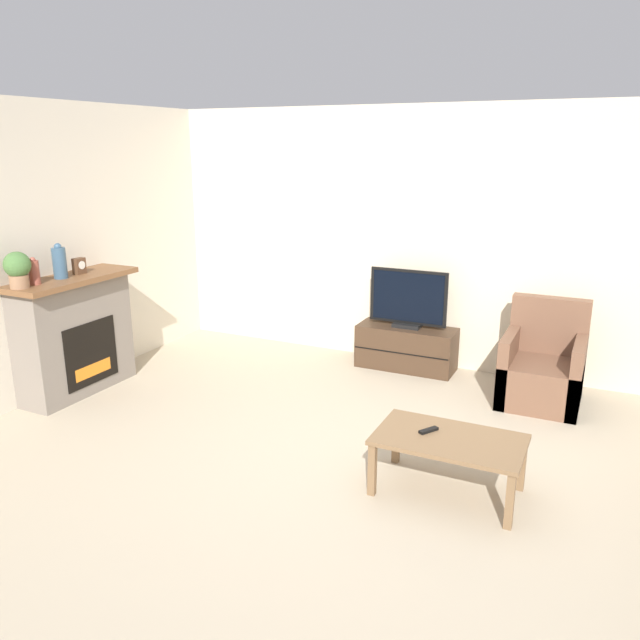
# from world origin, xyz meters

# --- Properties ---
(ground_plane) EXTENTS (24.00, 24.00, 0.00)m
(ground_plane) POSITION_xyz_m (0.00, 0.00, 0.00)
(ground_plane) COLOR tan
(wall_back) EXTENTS (12.00, 0.06, 2.70)m
(wall_back) POSITION_xyz_m (0.00, 2.55, 1.35)
(wall_back) COLOR beige
(wall_back) RESTS_ON ground
(wall_left) EXTENTS (0.06, 12.00, 2.70)m
(wall_left) POSITION_xyz_m (-3.31, 0.00, 1.35)
(wall_left) COLOR beige
(wall_left) RESTS_ON ground
(fireplace) EXTENTS (0.50, 1.26, 1.13)m
(fireplace) POSITION_xyz_m (-3.09, 0.31, 0.58)
(fireplace) COLOR slate
(fireplace) RESTS_ON ground
(mantel_vase_left) EXTENTS (0.09, 0.09, 0.24)m
(mantel_vase_left) POSITION_xyz_m (-3.07, -0.07, 1.25)
(mantel_vase_left) COLOR #994C3D
(mantel_vase_left) RESTS_ON fireplace
(mantel_vase_centre_left) EXTENTS (0.12, 0.12, 0.32)m
(mantel_vase_centre_left) POSITION_xyz_m (-3.07, 0.21, 1.28)
(mantel_vase_centre_left) COLOR #385670
(mantel_vase_centre_left) RESTS_ON fireplace
(mantel_clock) EXTENTS (0.08, 0.11, 0.15)m
(mantel_clock) POSITION_xyz_m (-3.07, 0.43, 1.21)
(mantel_clock) COLOR brown
(mantel_clock) RESTS_ON fireplace
(potted_plant) EXTENTS (0.22, 0.22, 0.31)m
(potted_plant) POSITION_xyz_m (-3.07, -0.23, 1.30)
(potted_plant) COLOR #936B4C
(potted_plant) RESTS_ON fireplace
(tv_stand) EXTENTS (1.03, 0.41, 0.46)m
(tv_stand) POSITION_xyz_m (-0.44, 2.28, 0.23)
(tv_stand) COLOR #422D1E
(tv_stand) RESTS_ON ground
(tv) EXTENTS (0.82, 0.18, 0.61)m
(tv) POSITION_xyz_m (-0.44, 2.28, 0.74)
(tv) COLOR black
(tv) RESTS_ON tv_stand
(armchair) EXTENTS (0.70, 0.76, 0.93)m
(armchair) POSITION_xyz_m (0.97, 1.97, 0.30)
(armchair) COLOR brown
(armchair) RESTS_ON ground
(coffee_table) EXTENTS (0.99, 0.58, 0.41)m
(coffee_table) POSITION_xyz_m (0.58, 0.03, 0.36)
(coffee_table) COLOR brown
(coffee_table) RESTS_ON ground
(remote) EXTENTS (0.11, 0.15, 0.02)m
(remote) POSITION_xyz_m (0.43, 0.06, 0.42)
(remote) COLOR black
(remote) RESTS_ON coffee_table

